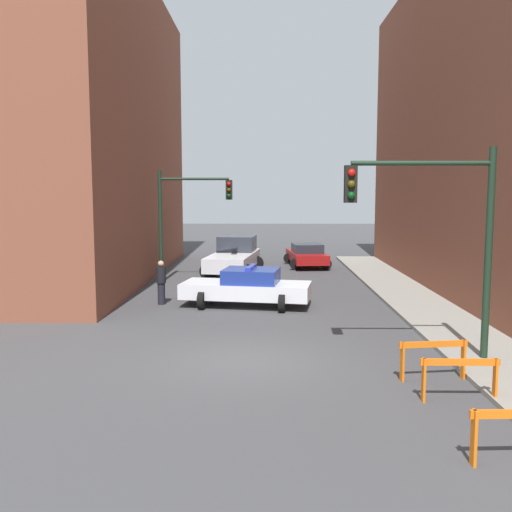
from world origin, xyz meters
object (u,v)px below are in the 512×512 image
(police_car, at_px, (247,287))
(barrier_back, at_px, (433,353))
(traffic_light_near, at_px, (442,221))
(parked_car_near, at_px, (307,255))
(traffic_light_far, at_px, (184,209))
(pedestrian_crossing, at_px, (161,282))
(white_truck, at_px, (234,257))
(barrier_mid, at_px, (460,372))

(police_car, height_order, barrier_back, police_car)
(traffic_light_near, distance_m, parked_car_near, 18.33)
(traffic_light_far, xyz_separation_m, parked_car_near, (6.14, 5.55, -2.72))
(traffic_light_far, bearing_deg, pedestrian_crossing, -91.60)
(parked_car_near, xyz_separation_m, pedestrian_crossing, (-6.29, -10.84, 0.19))
(white_truck, relative_size, parked_car_near, 1.26)
(traffic_light_near, xyz_separation_m, barrier_mid, (-0.37, -2.72, -2.91))
(police_car, distance_m, barrier_mid, 10.61)
(white_truck, bearing_deg, police_car, -75.88)
(pedestrian_crossing, distance_m, barrier_back, 11.48)
(traffic_light_far, bearing_deg, traffic_light_near, -57.18)
(traffic_light_near, xyz_separation_m, parked_car_near, (-1.89, 18.01, -2.86))
(barrier_mid, bearing_deg, parked_car_near, 94.19)
(police_car, distance_m, pedestrian_crossing, 3.26)
(traffic_light_far, distance_m, pedestrian_crossing, 5.87)
(parked_car_near, xyz_separation_m, barrier_mid, (1.52, -20.73, -0.06))
(parked_car_near, height_order, pedestrian_crossing, pedestrian_crossing)
(traffic_light_far, distance_m, barrier_back, 15.99)
(white_truck, height_order, barrier_mid, white_truck)
(traffic_light_near, height_order, police_car, traffic_light_near)
(pedestrian_crossing, bearing_deg, traffic_light_far, -162.00)
(traffic_light_far, bearing_deg, barrier_back, -61.46)
(parked_car_near, bearing_deg, traffic_light_near, -89.31)
(traffic_light_near, distance_m, white_truck, 16.32)
(barrier_back, bearing_deg, parked_car_near, 94.09)
(traffic_light_near, height_order, white_truck, traffic_light_near)
(pedestrian_crossing, bearing_deg, white_truck, -177.00)
(parked_car_near, relative_size, barrier_mid, 2.78)
(barrier_mid, bearing_deg, police_car, 115.45)
(traffic_light_far, distance_m, white_truck, 4.19)
(traffic_light_near, distance_m, barrier_mid, 4.01)
(traffic_light_near, bearing_deg, barrier_mid, -97.79)
(traffic_light_far, relative_size, parked_car_near, 1.17)
(white_truck, height_order, pedestrian_crossing, white_truck)
(white_truck, xyz_separation_m, pedestrian_crossing, (-2.34, -7.85, -0.04))
(parked_car_near, bearing_deg, traffic_light_far, -143.18)
(white_truck, bearing_deg, parked_car_near, 44.96)
(pedestrian_crossing, bearing_deg, police_car, 104.21)
(police_car, distance_m, parked_car_near, 11.56)
(pedestrian_crossing, relative_size, barrier_back, 1.04)
(barrier_back, bearing_deg, traffic_light_far, 118.54)
(parked_car_near, bearing_deg, barrier_back, -91.22)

